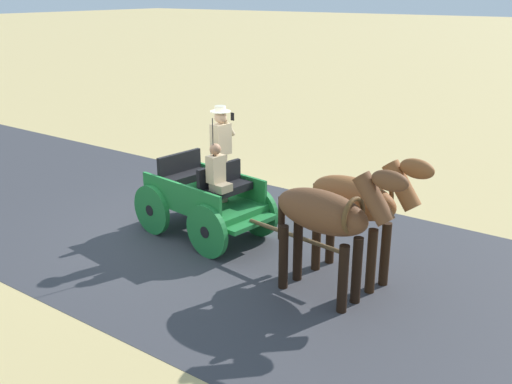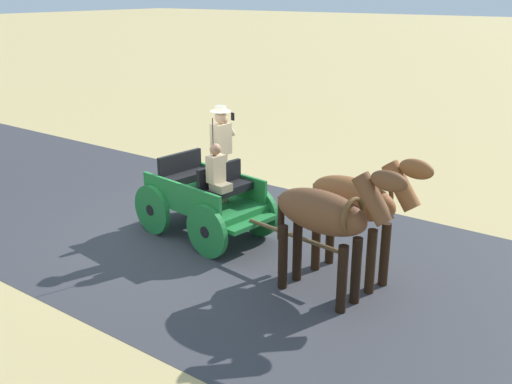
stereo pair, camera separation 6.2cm
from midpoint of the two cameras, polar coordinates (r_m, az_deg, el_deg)
name	(u,v)px [view 1 (the left image)]	position (r m, az deg, el deg)	size (l,w,h in m)	color
ground_plane	(184,231)	(11.40, -7.18, -3.81)	(200.00, 200.00, 0.00)	tan
road_surface	(184,231)	(11.40, -7.18, -3.80)	(6.54, 160.00, 0.01)	#38383D
horse_drawn_carriage	(207,195)	(10.86, -4.97, -0.29)	(1.69, 4.51, 2.50)	#1E7233
horse_near_side	(358,202)	(9.12, 9.81, -0.98)	(0.83, 2.15, 2.21)	brown
horse_off_side	(327,216)	(8.50, 6.81, -2.37)	(0.71, 2.14, 2.21)	brown
traffic_cone	(180,163)	(14.93, -7.53, 2.80)	(0.32, 0.32, 0.50)	orange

